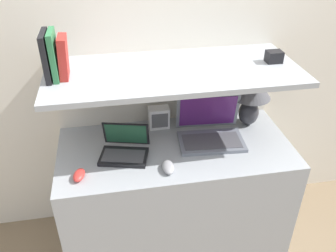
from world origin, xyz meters
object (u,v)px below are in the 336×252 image
(book_green, at_px, (54,55))
(laptop_large, at_px, (210,131))
(shelf_gadget, at_px, (274,57))
(table_lamp, at_px, (251,92))
(computer_mouse, at_px, (168,167))
(laptop_small, at_px, (125,149))
(second_mouse, at_px, (79,175))
(router_box, at_px, (159,117))
(book_black, at_px, (47,56))
(book_red, at_px, (63,57))

(book_green, bearing_deg, laptop_large, -1.84)
(laptop_large, relative_size, shelf_gadget, 4.70)
(book_green, relative_size, shelf_gadget, 2.81)
(table_lamp, height_order, computer_mouse, table_lamp)
(laptop_small, relative_size, shelf_gadget, 3.57)
(table_lamp, relative_size, second_mouse, 3.04)
(computer_mouse, relative_size, router_box, 0.86)
(table_lamp, height_order, shelf_gadget, shelf_gadget)
(laptop_large, xyz_separation_m, book_black, (-0.81, 0.03, 0.49))
(shelf_gadget, bearing_deg, router_box, 165.74)
(laptop_small, bearing_deg, laptop_large, 7.95)
(second_mouse, xyz_separation_m, shelf_gadget, (1.05, 0.24, 0.45))
(computer_mouse, height_order, book_black, book_black)
(book_green, relative_size, book_red, 1.12)
(book_green, bearing_deg, computer_mouse, -27.72)
(book_red, bearing_deg, computer_mouse, -29.78)
(laptop_large, distance_m, book_red, 0.88)
(laptop_small, height_order, book_black, book_black)
(table_lamp, xyz_separation_m, laptop_small, (-0.76, -0.19, -0.18))
(computer_mouse, distance_m, router_box, 0.41)
(laptop_small, distance_m, shelf_gadget, 0.93)
(computer_mouse, relative_size, book_red, 0.55)
(second_mouse, bearing_deg, laptop_small, 32.61)
(computer_mouse, relative_size, book_black, 0.50)
(laptop_small, xyz_separation_m, shelf_gadget, (0.82, 0.09, 0.43))
(laptop_small, xyz_separation_m, router_box, (0.22, 0.24, 0.03))
(laptop_large, bearing_deg, router_box, 146.52)
(table_lamp, relative_size, book_black, 1.46)
(table_lamp, bearing_deg, book_green, -174.97)
(book_black, bearing_deg, computer_mouse, -26.23)
(laptop_large, relative_size, book_black, 1.70)
(laptop_large, relative_size, router_box, 2.93)
(second_mouse, height_order, book_green, book_green)
(second_mouse, height_order, shelf_gadget, shelf_gadget)
(laptop_small, distance_m, computer_mouse, 0.27)
(second_mouse, relative_size, book_red, 0.53)
(laptop_large, xyz_separation_m, computer_mouse, (-0.28, -0.24, -0.03))
(laptop_small, xyz_separation_m, book_green, (-0.29, 0.09, 0.51))
(shelf_gadget, bearing_deg, laptop_large, -175.63)
(computer_mouse, height_order, book_green, book_green)
(laptop_small, bearing_deg, second_mouse, -147.39)
(laptop_large, height_order, book_black, book_black)
(laptop_large, height_order, computer_mouse, laptop_large)
(table_lamp, height_order, second_mouse, table_lamp)
(router_box, height_order, book_black, book_black)
(table_lamp, distance_m, laptop_large, 0.34)
(laptop_small, xyz_separation_m, book_black, (-0.32, 0.09, 0.51))
(second_mouse, xyz_separation_m, router_box, (0.46, 0.40, 0.05))
(computer_mouse, distance_m, shelf_gadget, 0.80)
(computer_mouse, xyz_separation_m, book_green, (-0.50, 0.26, 0.53))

